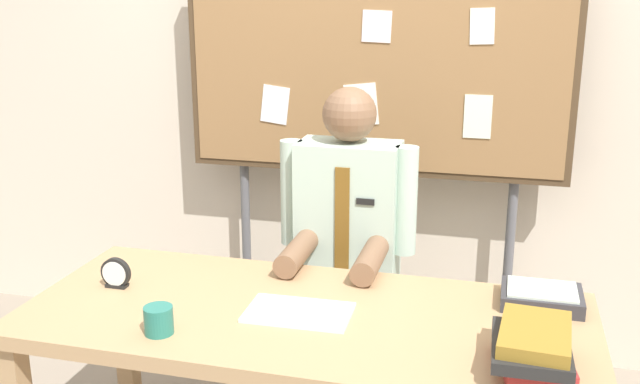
% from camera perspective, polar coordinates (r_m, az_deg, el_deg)
% --- Properties ---
extents(back_wall, '(6.40, 0.08, 2.70)m').
position_cam_1_polar(back_wall, '(3.45, 4.90, 9.17)').
color(back_wall, beige).
rests_on(back_wall, ground_plane).
extents(desk, '(1.84, 0.79, 0.74)m').
position_cam_1_polar(desk, '(2.39, -1.19, -11.30)').
color(desk, tan).
rests_on(desk, ground_plane).
extents(person, '(0.55, 0.56, 1.39)m').
position_cam_1_polar(person, '(2.95, 2.17, -6.13)').
color(person, '#2D2D33').
rests_on(person, ground_plane).
extents(bulletin_board, '(1.74, 0.09, 1.90)m').
position_cam_1_polar(bulletin_board, '(3.24, 4.28, 9.46)').
color(bulletin_board, '#4C3823').
rests_on(bulletin_board, ground_plane).
extents(book_stack, '(0.23, 0.30, 0.12)m').
position_cam_1_polar(book_stack, '(2.08, 16.55, -11.77)').
color(book_stack, '#B22D2D').
rests_on(book_stack, desk).
extents(open_notebook, '(0.34, 0.22, 0.01)m').
position_cam_1_polar(open_notebook, '(2.33, -1.70, -9.52)').
color(open_notebook, white).
rests_on(open_notebook, desk).
extents(desk_clock, '(0.11, 0.04, 0.11)m').
position_cam_1_polar(desk_clock, '(2.61, -15.87, -6.28)').
color(desk_clock, black).
rests_on(desk_clock, desk).
extents(coffee_mug, '(0.09, 0.09, 0.09)m').
position_cam_1_polar(coffee_mug, '(2.25, -12.66, -9.87)').
color(coffee_mug, '#267266').
rests_on(coffee_mug, desk).
extents(paper_tray, '(0.26, 0.20, 0.06)m').
position_cam_1_polar(paper_tray, '(2.50, 17.14, -7.93)').
color(paper_tray, '#333338').
rests_on(paper_tray, desk).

